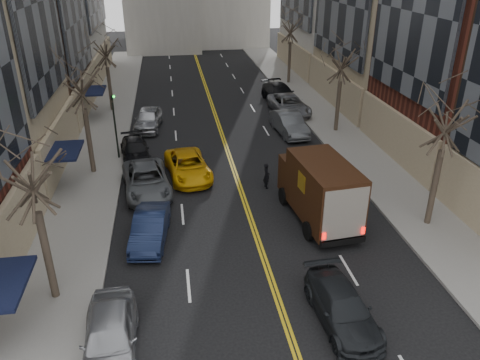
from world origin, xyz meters
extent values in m
cube|color=slate|center=(-9.00, 27.00, 0.07)|extent=(4.00, 66.00, 0.15)
cube|color=slate|center=(9.00, 27.00, 0.07)|extent=(4.00, 66.00, 0.15)
cube|color=black|center=(-10.00, 18.00, 2.40)|extent=(2.00, 3.00, 0.15)
cube|color=black|center=(-10.90, 18.00, 1.35)|extent=(0.20, 3.00, 2.50)
cube|color=black|center=(-10.00, 31.00, 2.40)|extent=(2.00, 3.00, 0.15)
cube|color=black|center=(-10.90, 31.00, 1.35)|extent=(0.20, 3.00, 2.50)
cylinder|color=#382D23|center=(-8.80, 8.00, 2.06)|extent=(0.30, 0.30, 3.83)
cylinder|color=#382D23|center=(-8.80, 20.00, 2.17)|extent=(0.30, 0.30, 4.05)
cylinder|color=#382D23|center=(-8.80, 33.00, 1.99)|extent=(0.30, 0.30, 3.69)
cylinder|color=#382D23|center=(8.80, 11.00, 2.13)|extent=(0.30, 0.30, 3.96)
cylinder|color=#382D23|center=(8.80, 25.00, 2.04)|extent=(0.30, 0.30, 3.78)
cylinder|color=#382D23|center=(8.80, 40.00, 2.22)|extent=(0.30, 0.30, 4.14)
cylinder|color=black|center=(-7.40, 22.00, 2.05)|extent=(0.12, 0.12, 3.80)
imported|color=black|center=(-7.40, 22.00, 4.40)|extent=(0.15, 0.18, 0.90)
sphere|color=#0CE526|center=(-7.25, 21.90, 4.35)|extent=(0.14, 0.14, 0.14)
cube|color=black|center=(3.41, 12.41, 0.53)|extent=(2.73, 6.40, 0.29)
cube|color=black|center=(3.19, 14.68, 1.51)|extent=(2.43, 1.87, 2.04)
cube|color=black|center=(3.46, 11.88, 1.94)|extent=(2.78, 4.97, 2.91)
cube|color=black|center=(3.70, 9.43, 0.53)|extent=(2.24, 0.39, 0.29)
cube|color=red|center=(2.74, 9.32, 0.97)|extent=(0.18, 0.08, 0.34)
cube|color=red|center=(4.67, 9.51, 0.97)|extent=(0.18, 0.08, 0.34)
cube|color=gold|center=(2.28, 11.81, 2.53)|extent=(0.12, 0.87, 0.87)
cube|color=gold|center=(4.64, 12.04, 2.53)|extent=(0.12, 0.87, 0.87)
cylinder|color=black|center=(2.07, 14.33, 0.47)|extent=(0.36, 0.95, 0.93)
cylinder|color=black|center=(4.36, 14.55, 0.47)|extent=(0.36, 0.95, 0.93)
cylinder|color=black|center=(2.43, 10.65, 0.47)|extent=(0.36, 0.95, 0.93)
cylinder|color=black|center=(4.71, 10.88, 0.47)|extent=(0.36, 0.95, 0.93)
imported|color=black|center=(2.07, 5.02, 0.66)|extent=(2.11, 4.63, 1.31)
cube|color=black|center=(2.07, 5.68, 1.17)|extent=(0.13, 0.04, 0.09)
cube|color=blue|center=(2.07, 5.65, 1.17)|extent=(0.10, 0.01, 0.06)
imported|color=#DB9C09|center=(-2.93, 18.60, 0.71)|extent=(3.04, 5.39, 1.42)
imported|color=black|center=(1.54, 16.39, 0.77)|extent=(0.46, 0.62, 1.55)
imported|color=#A3A5AB|center=(-6.30, 4.69, 0.78)|extent=(2.05, 4.67, 1.56)
imported|color=#121B39|center=(-5.10, 11.67, 0.71)|extent=(2.01, 4.45, 1.42)
imported|color=#52555A|center=(-5.40, 16.88, 0.75)|extent=(3.17, 5.67, 1.50)
imported|color=black|center=(-6.29, 21.89, 0.64)|extent=(2.38, 4.60, 1.28)
imported|color=#A7A9AF|center=(-5.56, 27.90, 0.81)|extent=(2.45, 4.93, 1.61)
imported|color=#46494D|center=(5.10, 25.09, 0.81)|extent=(2.14, 5.07, 1.63)
imported|color=#9D9EA4|center=(6.30, 29.94, 0.79)|extent=(3.07, 5.87, 1.58)
imported|color=black|center=(6.30, 33.35, 0.82)|extent=(2.94, 5.89, 1.64)
camera|label=1|loc=(-3.74, -7.78, 12.53)|focal=35.00mm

